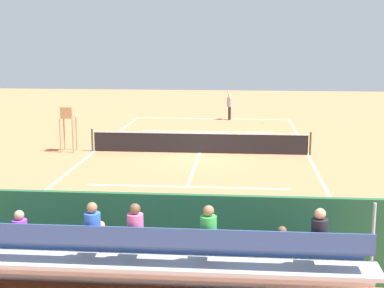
{
  "coord_description": "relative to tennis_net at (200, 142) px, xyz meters",
  "views": [
    {
      "loc": [
        -1.97,
        26.22,
        5.51
      ],
      "look_at": [
        0.0,
        4.0,
        1.2
      ],
      "focal_mm": 53.77,
      "sensor_mm": 36.0,
      "label": 1
    }
  ],
  "objects": [
    {
      "name": "tennis_net",
      "position": [
        0.0,
        0.0,
        0.0
      ],
      "size": [
        10.3,
        0.1,
        1.07
      ],
      "color": "black",
      "rests_on": "ground"
    },
    {
      "name": "equipment_bag",
      "position": [
        -0.25,
        13.4,
        -0.32
      ],
      "size": [
        0.9,
        0.36,
        0.36
      ],
      "primitive_type": "cube",
      "color": "#334C8C",
      "rests_on": "ground"
    },
    {
      "name": "backdrop_wall",
      "position": [
        0.0,
        14.0,
        0.5
      ],
      "size": [
        18.0,
        0.16,
        2.0
      ],
      "primitive_type": "cube",
      "color": "#235633",
      "rests_on": "ground"
    },
    {
      "name": "ground_plane",
      "position": [
        0.0,
        0.0,
        -0.5
      ],
      "size": [
        60.0,
        60.0,
        0.0
      ],
      "primitive_type": "plane",
      "color": "#CC7047"
    },
    {
      "name": "umpire_chair",
      "position": [
        6.2,
        0.2,
        0.81
      ],
      "size": [
        0.67,
        0.67,
        2.14
      ],
      "color": "#A88456",
      "rests_on": "ground"
    },
    {
      "name": "courtside_bench",
      "position": [
        -2.04,
        13.27,
        0.06
      ],
      "size": [
        1.8,
        0.4,
        0.93
      ],
      "color": "#234C2D",
      "rests_on": "ground"
    },
    {
      "name": "tennis_player",
      "position": [
        -1.14,
        -10.65,
        0.51
      ],
      "size": [
        0.42,
        0.55,
        1.93
      ],
      "color": "black",
      "rests_on": "ground"
    },
    {
      "name": "bleacher_stand",
      "position": [
        -0.12,
        15.39,
        0.47
      ],
      "size": [
        9.06,
        2.4,
        2.48
      ],
      "color": "#B2B2B7",
      "rests_on": "ground"
    },
    {
      "name": "court_line_markings",
      "position": [
        0.0,
        -0.04,
        -0.5
      ],
      "size": [
        10.1,
        22.2,
        0.01
      ],
      "color": "white",
      "rests_on": "ground"
    },
    {
      "name": "tennis_racket",
      "position": [
        -0.75,
        -10.71,
        -0.49
      ],
      "size": [
        0.51,
        0.52,
        0.03
      ],
      "color": "black",
      "rests_on": "ground"
    },
    {
      "name": "tennis_ball_near",
      "position": [
        -1.97,
        -9.47,
        -0.47
      ],
      "size": [
        0.07,
        0.07,
        0.07
      ],
      "primitive_type": "sphere",
      "color": "#CCDB33",
      "rests_on": "ground"
    },
    {
      "name": "tennis_ball_far",
      "position": [
        -3.23,
        -9.68,
        -0.47
      ],
      "size": [
        0.07,
        0.07,
        0.07
      ],
      "primitive_type": "sphere",
      "color": "#CCDB33",
      "rests_on": "ground"
    }
  ]
}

